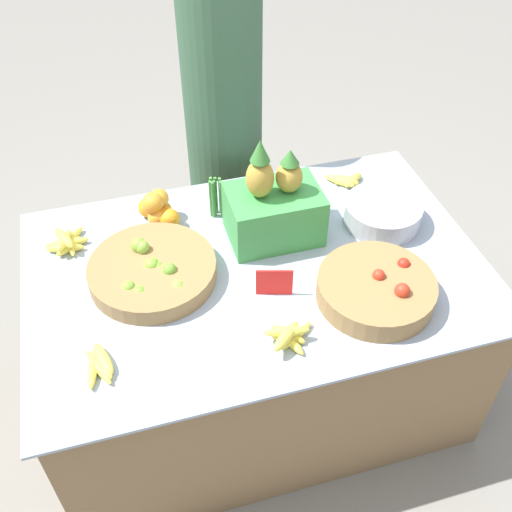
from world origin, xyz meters
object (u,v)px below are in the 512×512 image
object	(u,v)px
lime_bowl	(153,271)
vendor_person	(224,136)
tomato_basket	(376,289)
metal_bowl	(383,213)
produce_crate	(274,208)
price_sign	(274,282)

from	to	relation	value
lime_bowl	vendor_person	xyz separation A→B (m)	(0.44, 0.76, -0.01)
lime_bowl	tomato_basket	distance (m)	0.75
metal_bowl	produce_crate	bearing A→B (deg)	174.03
vendor_person	price_sign	bearing A→B (deg)	-93.76
produce_crate	lime_bowl	bearing A→B (deg)	-167.69
metal_bowl	vendor_person	bearing A→B (deg)	121.88
price_sign	vendor_person	world-z (taller)	vendor_person
lime_bowl	tomato_basket	world-z (taller)	tomato_basket
price_sign	produce_crate	xyz separation A→B (m)	(0.08, 0.28, 0.07)
produce_crate	metal_bowl	bearing A→B (deg)	-5.97
metal_bowl	price_sign	size ratio (longest dim) A/B	2.42
produce_crate	price_sign	bearing A→B (deg)	-106.55
lime_bowl	produce_crate	world-z (taller)	produce_crate
metal_bowl	price_sign	distance (m)	0.55
metal_bowl	vendor_person	world-z (taller)	vendor_person
tomato_basket	metal_bowl	bearing A→B (deg)	62.10
vendor_person	metal_bowl	bearing A→B (deg)	-58.12
produce_crate	vendor_person	world-z (taller)	vendor_person
lime_bowl	tomato_basket	bearing A→B (deg)	-23.07
metal_bowl	produce_crate	world-z (taller)	produce_crate
lime_bowl	produce_crate	distance (m)	0.48
lime_bowl	metal_bowl	xyz separation A→B (m)	(0.87, 0.06, 0.01)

